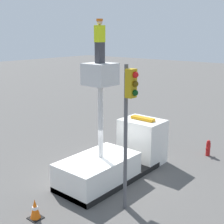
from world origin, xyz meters
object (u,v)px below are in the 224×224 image
at_px(worker, 100,41).
at_px(traffic_light_pole, 129,110).
at_px(bucket_truck, 117,155).
at_px(fire_hydrant, 208,148).
at_px(traffic_cone_rear, 35,209).

xyz_separation_m(worker, traffic_light_pole, (-0.94, -2.22, -2.34)).
xyz_separation_m(bucket_truck, traffic_light_pole, (-2.09, -2.22, 2.90)).
distance_m(bucket_truck, worker, 5.36).
bearing_deg(traffic_light_pole, fire_hydrant, -0.85).
bearing_deg(fire_hydrant, traffic_light_pole, 179.15).
bearing_deg(bucket_truck, worker, 180.00).
bearing_deg(fire_hydrant, bucket_truck, 155.31).
bearing_deg(fire_hydrant, traffic_cone_rear, 166.85).
xyz_separation_m(traffic_light_pole, traffic_cone_rear, (-2.66, 2.19, -3.54)).
height_order(traffic_light_pole, traffic_cone_rear, traffic_light_pole).
xyz_separation_m(bucket_truck, traffic_cone_rear, (-4.76, -0.03, -0.65)).
xyz_separation_m(bucket_truck, fire_hydrant, (5.06, -2.33, -0.57)).
bearing_deg(traffic_cone_rear, worker, 0.52).
distance_m(worker, traffic_cone_rear, 6.90).
height_order(bucket_truck, traffic_cone_rear, bucket_truck).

